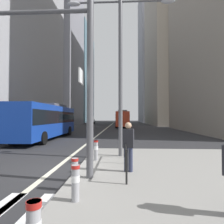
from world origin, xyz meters
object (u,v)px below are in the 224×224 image
Objects in this scene: city_bus_red_distant at (121,118)px; bollard_right at (75,170)px; car_oncoming_mid at (91,121)px; bollard_back at (96,149)px; traffic_signal_gantry at (19,54)px; city_bus_blue_oncoming at (47,120)px; car_receding_near at (120,121)px; street_lamp_post at (120,54)px; city_bus_red_receding at (123,118)px; bollard_left at (75,181)px; pedestrian_walking at (128,144)px.

bollard_right is at bearing -91.30° from city_bus_red_distant.
bollard_back is at bearing -80.52° from car_oncoming_mid.
car_oncoming_mid is at bearing 96.49° from traffic_signal_gantry.
car_receding_near is at bearing 78.29° from city_bus_blue_oncoming.
bollard_back is (-1.10, -1.00, -4.64)m from street_lamp_post.
street_lamp_post is at bearing 42.20° from bollard_back.
traffic_signal_gantry is (-3.71, -32.47, 2.32)m from city_bus_red_receding.
bollard_left is 0.96m from bollard_right.
bollard_back is (0.18, 3.06, 0.06)m from bollard_right.
pedestrian_walking is (9.24, -48.74, 0.13)m from car_oncoming_mid.
car_oncoming_mid is at bearing 100.74° from pedestrian_walking.
bollard_back is at bearing 130.17° from pedestrian_walking.
car_receding_near is at bearing 92.38° from city_bus_red_receding.
bollard_right is 3.06m from bollard_back.
bollard_back is at bearing -56.33° from city_bus_blue_oncoming.
city_bus_red_distant reaches higher than car_receding_near.
bollard_right is at bearing 105.11° from bollard_left.
car_oncoming_mid and car_receding_near have the same top height.
city_bus_red_distant is at bearing 80.83° from city_bus_blue_oncoming.
bollard_right is 2.18m from pedestrian_walking.
city_bus_red_receding is 29.32m from street_lamp_post.
pedestrian_walking is at bearing -89.67° from city_bus_red_distant.
car_receding_near reaches higher than pedestrian_walking.
bollard_back is (-1.48, -30.11, -1.20)m from city_bus_red_receding.
bollard_back is at bearing 46.59° from traffic_signal_gantry.
bollard_back is at bearing 86.59° from bollard_right.
street_lamp_post is at bearing -89.97° from city_bus_red_distant.
bollard_back is at bearing -92.81° from city_bus_red_receding.
traffic_signal_gantry reaches higher than car_receding_near.
pedestrian_walking reaches higher than bollard_back.
car_receding_near is 0.60× the size of traffic_signal_gantry.
city_bus_red_distant is at bearing 90.33° from pedestrian_walking.
car_oncoming_mid is (-9.34, 16.99, -0.85)m from city_bus_red_receding.
street_lamp_post reaches higher than city_bus_red_receding.
city_bus_red_distant is at bearing 89.47° from car_receding_near.
car_receding_near is 42.19m from bollard_back.
car_oncoming_mid is 0.53× the size of street_lamp_post.
city_bus_red_distant is 54.69m from traffic_signal_gantry.
street_lamp_post is at bearing 72.47° from bollard_right.
bollard_right is (-1.66, -33.16, -1.26)m from city_bus_red_receding.
city_bus_blue_oncoming is at bearing -109.23° from city_bus_red_receding.
car_oncoming_mid is 49.61m from pedestrian_walking.
city_bus_red_distant reaches higher than bollard_back.
pedestrian_walking is at bearing 60.85° from bollard_left.
traffic_signal_gantry is 0.87× the size of street_lamp_post.
city_bus_blue_oncoming is 1.39× the size of street_lamp_post.
city_bus_red_receding is at bearing 89.82° from pedestrian_walking.
car_oncoming_mid is 50.75m from bollard_right.
bollard_left is (7.93, -51.09, -0.38)m from car_oncoming_mid.
street_lamp_post is at bearing 78.33° from bollard_left.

